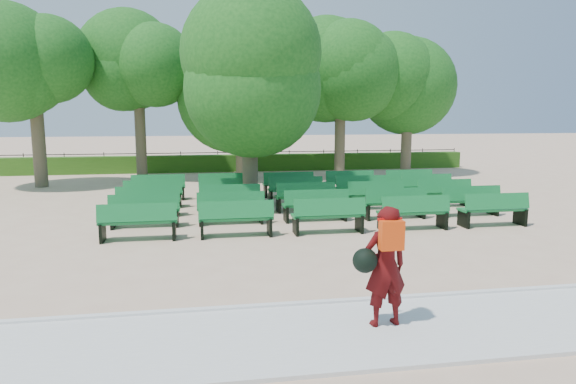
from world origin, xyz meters
name	(u,v)px	position (x,y,z in m)	size (l,w,h in m)	color
ground	(272,225)	(0.00, 0.00, 0.00)	(120.00, 120.00, 0.00)	tan
paving	(344,334)	(0.00, -7.40, 0.03)	(30.00, 2.20, 0.06)	silver
curb	(325,303)	(0.00, -6.25, 0.05)	(30.00, 0.12, 0.10)	silver
hedge	(237,163)	(0.00, 14.00, 0.45)	(26.00, 0.70, 0.90)	#2E5D18
fence	(236,170)	(0.00, 14.40, 0.00)	(26.00, 0.10, 1.02)	black
tree_line	(243,180)	(0.00, 10.00, 0.00)	(21.80, 6.80, 7.04)	#1D5E1A
bench_array	(304,208)	(1.31, 1.92, 0.10)	(1.94, 0.72, 1.20)	#137131
tree_among	(249,76)	(-0.32, 2.90, 4.34)	(4.55, 4.55, 6.41)	brown
person	(384,265)	(0.62, -7.26, 0.98)	(0.85, 0.53, 1.77)	#45090A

